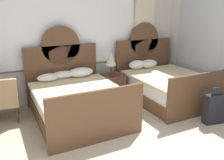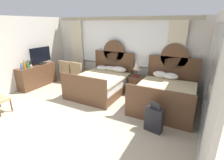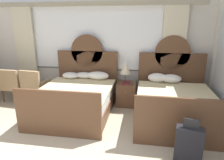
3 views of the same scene
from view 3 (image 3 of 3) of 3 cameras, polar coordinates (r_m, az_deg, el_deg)
wall_back_window at (r=5.73m, az=-4.62°, el=9.15°), size 6.20×0.22×2.70m
bed_near_window at (r=4.98m, az=-9.96°, el=-4.89°), size 1.72×2.18×1.83m
bed_near_mirror at (r=4.77m, az=17.34°, el=-6.42°), size 1.72×2.18×1.83m
nightstand_between_beds at (r=5.36m, az=4.10°, el=-3.94°), size 0.50×0.53×0.62m
table_lamp_on_nightstand at (r=5.16m, az=3.85°, el=3.60°), size 0.27×0.27×0.59m
book_on_nightstand at (r=5.16m, az=3.99°, el=-0.95°), size 0.18×0.26×0.03m
armchair_by_window_left at (r=5.89m, az=-21.29°, el=-1.24°), size 0.64×0.64×0.92m
armchair_by_window_centre at (r=6.24m, az=-26.42°, el=-0.90°), size 0.60×0.60×0.92m
suitcase_on_floor at (r=3.52m, az=21.08°, el=-16.83°), size 0.44×0.25×0.75m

